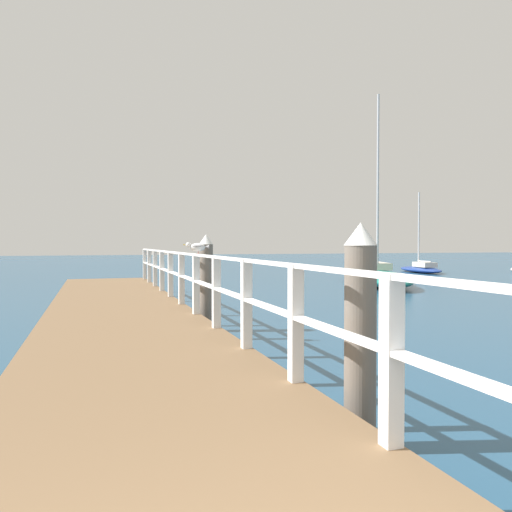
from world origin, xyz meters
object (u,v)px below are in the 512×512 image
dock_piling_near (360,335)px  dock_piling_far (206,283)px  seagull_foreground (197,247)px  boat_1 (421,268)px  boat_0 (375,276)px

dock_piling_near → dock_piling_far: size_ratio=1.00×
dock_piling_near → seagull_foreground: bearing=94.3°
dock_piling_far → boat_1: 23.54m
seagull_foreground → boat_0: (9.99, 10.11, -1.36)m
seagull_foreground → boat_1: 24.54m
boat_1 → dock_piling_far: bearing=-127.7°
dock_piling_far → boat_0: boat_0 is taller
boat_0 → boat_1: 10.29m
dock_piling_far → boat_0: (9.60, 9.11, -0.62)m
dock_piling_far → boat_1: boat_1 is taller
dock_piling_far → dock_piling_near: bearing=-90.0°
boat_0 → dock_piling_far: bearing=61.5°
seagull_foreground → boat_0: bearing=-23.6°
boat_1 → boat_0: bearing=-128.3°
seagull_foreground → boat_0: size_ratio=0.06×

